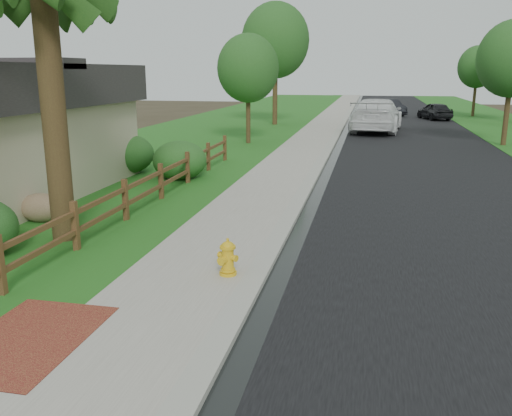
% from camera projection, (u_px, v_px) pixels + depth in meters
% --- Properties ---
extents(ground, '(120.00, 120.00, 0.00)m').
position_uv_depth(ground, '(201.00, 328.00, 8.02)').
color(ground, '#332C1C').
extents(road, '(8.00, 90.00, 0.02)m').
position_uv_depth(road, '(402.00, 122.00, 40.31)').
color(road, black).
rests_on(road, ground).
extents(curb, '(0.40, 90.00, 0.12)m').
position_uv_depth(curb, '(345.00, 120.00, 41.13)').
color(curb, '#9B9A8D').
rests_on(curb, ground).
extents(wet_gutter, '(0.50, 90.00, 0.00)m').
position_uv_depth(wet_gutter, '(349.00, 121.00, 41.07)').
color(wet_gutter, black).
rests_on(wet_gutter, road).
extents(sidewalk, '(2.20, 90.00, 0.10)m').
position_uv_depth(sidewalk, '(328.00, 120.00, 41.39)').
color(sidewalk, gray).
rests_on(sidewalk, ground).
extents(grass_strip, '(1.60, 90.00, 0.06)m').
position_uv_depth(grass_strip, '(303.00, 120.00, 41.78)').
color(grass_strip, '#285C1A').
rests_on(grass_strip, ground).
extents(lawn_near, '(9.00, 90.00, 0.04)m').
position_uv_depth(lawn_near, '(237.00, 119.00, 42.81)').
color(lawn_near, '#285C1A').
rests_on(lawn_near, ground).
extents(verge_far, '(6.00, 90.00, 0.04)m').
position_uv_depth(verge_far, '(500.00, 124.00, 38.94)').
color(verge_far, '#285C1A').
rests_on(verge_far, ground).
extents(brick_patch, '(1.60, 2.40, 0.11)m').
position_uv_depth(brick_patch, '(27.00, 342.00, 7.49)').
color(brick_patch, maroon).
rests_on(brick_patch, ground).
extents(ranch_fence, '(0.12, 16.92, 1.10)m').
position_uv_depth(ranch_fence, '(144.00, 188.00, 14.65)').
color(ranch_fence, '#452617').
rests_on(ranch_fence, ground).
extents(fire_hydrant, '(0.45, 0.37, 0.69)m').
position_uv_depth(fire_hydrant, '(228.00, 258.00, 9.78)').
color(fire_hydrant, yellow).
rests_on(fire_hydrant, sidewalk).
extents(white_suv, '(3.53, 7.26, 2.04)m').
position_uv_depth(white_suv, '(377.00, 115.00, 33.68)').
color(white_suv, white).
rests_on(white_suv, road).
extents(dark_car_mid, '(2.68, 4.19, 1.33)m').
position_uv_depth(dark_car_mid, '(435.00, 111.00, 42.24)').
color(dark_car_mid, black).
rests_on(dark_car_mid, road).
extents(dark_car_far, '(2.82, 4.33, 1.35)m').
position_uv_depth(dark_car_far, '(390.00, 107.00, 46.21)').
color(dark_car_far, black).
rests_on(dark_car_far, road).
extents(boulder, '(1.35, 1.22, 0.74)m').
position_uv_depth(boulder, '(41.00, 208.00, 13.57)').
color(boulder, brown).
rests_on(boulder, ground).
extents(shrub_c, '(1.89, 1.89, 1.36)m').
position_uv_depth(shrub_c, '(180.00, 160.00, 18.86)').
color(shrub_c, '#204819').
rests_on(shrub_c, ground).
extents(shrub_d, '(2.83, 2.83, 1.50)m').
position_uv_depth(shrub_d, '(124.00, 154.00, 19.87)').
color(shrub_d, '#204819').
rests_on(shrub_d, ground).
extents(tree_near_left, '(3.14, 3.14, 5.56)m').
position_uv_depth(tree_near_left, '(248.00, 68.00, 27.43)').
color(tree_near_left, '#382617').
rests_on(tree_near_left, ground).
extents(tree_mid_left, '(4.62, 4.62, 8.27)m').
position_uv_depth(tree_mid_left, '(275.00, 41.00, 36.82)').
color(tree_mid_left, '#382617').
rests_on(tree_mid_left, ground).
extents(tree_far_right, '(3.12, 3.12, 5.75)m').
position_uv_depth(tree_far_right, '(477.00, 67.00, 44.23)').
color(tree_far_right, '#382617').
rests_on(tree_far_right, ground).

